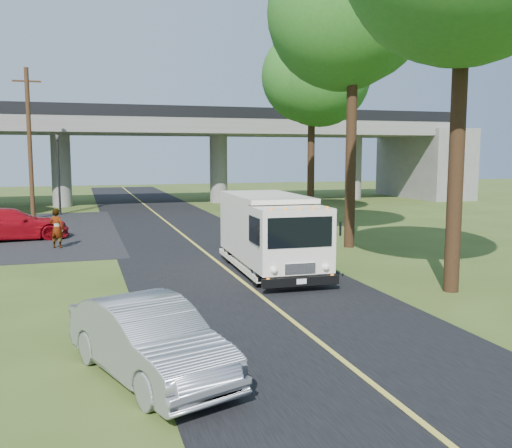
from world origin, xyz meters
name	(u,v)px	position (x,y,z in m)	size (l,w,h in m)	color
ground	(286,317)	(0.00, 0.00, 0.00)	(120.00, 120.00, 0.00)	#3A4D1B
road	(202,250)	(0.00, 10.00, 0.01)	(7.00, 90.00, 0.02)	black
lane_line	(202,250)	(0.00, 10.00, 0.03)	(0.12, 90.00, 0.01)	gold
overpass	(142,145)	(0.00, 32.00, 4.56)	(54.00, 10.00, 7.30)	slate
traffic_signal	(58,165)	(-6.00, 26.00, 3.20)	(0.18, 0.22, 5.20)	black
utility_pole	(30,143)	(-7.50, 24.00, 4.59)	(1.60, 0.26, 9.00)	#472D19
tree_right_mid	(360,14)	(6.41, 8.84, 9.61)	(6.62, 6.52, 12.74)	#382314
tree_right_far	(316,81)	(9.21, 19.84, 8.30)	(5.77, 5.67, 10.99)	#382314
step_van	(270,231)	(1.31, 5.07, 1.41)	(2.47, 6.26, 2.60)	silver
red_sedan	(10,224)	(-7.87, 15.36, 0.75)	(2.09, 5.14, 1.49)	#A60A14
silver_sedan	(149,339)	(-3.66, -2.85, 0.70)	(1.48, 4.24, 1.40)	gray
pedestrian	(57,228)	(-5.73, 12.33, 0.85)	(0.62, 0.41, 1.70)	gray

